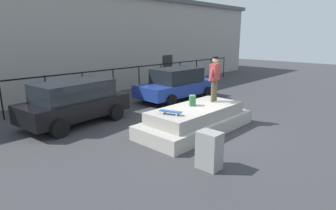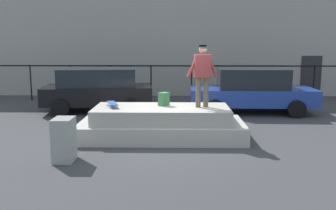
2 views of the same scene
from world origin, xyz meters
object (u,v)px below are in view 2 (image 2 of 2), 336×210
at_px(skateboarder, 202,71).
at_px(car_black_hatchback_near, 98,89).
at_px(backpack, 164,99).
at_px(car_blue_sedan_mid, 252,90).
at_px(utility_box, 64,140).
at_px(skateboard, 112,103).

xyz_separation_m(skateboarder, car_black_hatchback_near, (-3.74, 3.94, -1.00)).
xyz_separation_m(backpack, car_blue_sedan_mid, (3.25, 3.65, -0.22)).
distance_m(skateboarder, car_black_hatchback_near, 5.52).
xyz_separation_m(skateboarder, car_blue_sedan_mid, (2.18, 3.85, -1.03)).
bearing_deg(utility_box, car_blue_sedan_mid, 47.03).
relative_size(skateboarder, skateboard, 2.20).
relative_size(skateboarder, utility_box, 1.72).
distance_m(skateboard, car_black_hatchback_near, 4.16).
distance_m(skateboarder, car_blue_sedan_mid, 4.54).
height_order(backpack, utility_box, backpack).
xyz_separation_m(skateboarder, skateboard, (-2.51, -0.04, -0.90)).
relative_size(backpack, utility_box, 0.38).
distance_m(backpack, car_black_hatchback_near, 4.59).
distance_m(skateboarder, backpack, 1.36).
bearing_deg(car_black_hatchback_near, utility_box, -85.64).
distance_m(skateboarder, skateboard, 2.67).
bearing_deg(backpack, utility_box, -2.52).
xyz_separation_m(car_black_hatchback_near, utility_box, (0.46, -6.06, -0.39)).
relative_size(skateboarder, car_black_hatchback_near, 0.40).
distance_m(skateboard, car_blue_sedan_mid, 6.09).
height_order(skateboarder, skateboard, skateboarder).
xyz_separation_m(car_black_hatchback_near, car_blue_sedan_mid, (5.92, -0.09, -0.03)).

